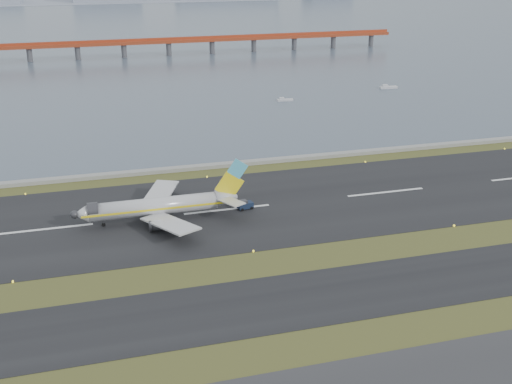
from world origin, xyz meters
TOP-DOWN VIEW (x-y plane):
  - ground at (0.00, 0.00)m, footprint 1000.00×1000.00m
  - taxiway_strip at (0.00, -12.00)m, footprint 1000.00×18.00m
  - runway_strip at (0.00, 30.00)m, footprint 1000.00×45.00m
  - seawall at (0.00, 60.00)m, footprint 1000.00×2.50m
  - bay_water at (0.00, 460.00)m, footprint 1400.00×800.00m
  - red_pier at (20.00, 250.00)m, footprint 260.00×5.00m
  - airliner at (-15.28, 28.10)m, footprint 38.52×32.89m
  - pushback_tug at (4.05, 29.24)m, footprint 3.79×2.61m
  - workboat_near at (46.75, 129.96)m, footprint 6.34×2.75m
  - workboat_far at (95.83, 139.85)m, footprint 7.59×3.00m

SIDE VIEW (x-z plane):
  - ground at x=0.00m, z-range 0.00..0.00m
  - bay_water at x=0.00m, z-range -0.65..0.65m
  - taxiway_strip at x=0.00m, z-range 0.00..0.10m
  - runway_strip at x=0.00m, z-range 0.00..0.10m
  - workboat_near at x=46.75m, z-range -0.27..1.22m
  - seawall at x=0.00m, z-range 0.00..1.00m
  - workboat_far at x=95.83m, z-range -0.33..1.47m
  - pushback_tug at x=4.05m, z-range -0.03..2.20m
  - airliner at x=-15.28m, z-range -2.94..9.86m
  - red_pier at x=20.00m, z-range 2.18..12.38m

